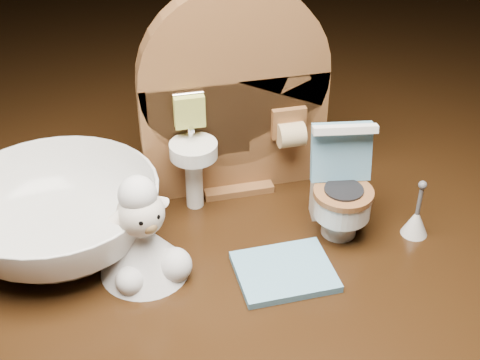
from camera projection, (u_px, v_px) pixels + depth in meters
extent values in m
cube|color=black|center=(257.00, 294.00, 0.47)|extent=(2.50, 2.50, 0.10)
cube|color=brown|center=(235.00, 133.00, 0.47)|extent=(0.13, 0.02, 0.09)
cylinder|color=brown|center=(234.00, 77.00, 0.44)|extent=(0.13, 0.02, 0.13)
cube|color=brown|center=(235.00, 181.00, 0.49)|extent=(0.05, 0.04, 0.01)
cylinder|color=white|center=(194.00, 179.00, 0.46)|extent=(0.01, 0.01, 0.04)
cylinder|color=white|center=(193.00, 150.00, 0.44)|extent=(0.03, 0.03, 0.01)
cylinder|color=silver|center=(190.00, 130.00, 0.44)|extent=(0.00, 0.00, 0.01)
cube|color=#AEB44B|center=(189.00, 112.00, 0.43)|extent=(0.02, 0.01, 0.02)
cube|color=brown|center=(289.00, 123.00, 0.46)|extent=(0.02, 0.01, 0.02)
cylinder|color=#D0B480|center=(291.00, 135.00, 0.46)|extent=(0.02, 0.02, 0.02)
cylinder|color=white|center=(339.00, 222.00, 0.44)|extent=(0.02, 0.02, 0.02)
cylinder|color=white|center=(342.00, 205.00, 0.43)|extent=(0.04, 0.04, 0.02)
cylinder|color=brown|center=(344.00, 193.00, 0.42)|extent=(0.04, 0.04, 0.00)
cube|color=white|center=(335.00, 186.00, 0.45)|extent=(0.03, 0.02, 0.05)
cube|color=#66A2C4|center=(341.00, 152.00, 0.42)|extent=(0.04, 0.02, 0.04)
cube|color=white|center=(345.00, 130.00, 0.41)|extent=(0.04, 0.01, 0.01)
cylinder|color=#9AC344|center=(352.00, 149.00, 0.43)|extent=(0.01, 0.01, 0.01)
cube|color=#66A2C4|center=(284.00, 272.00, 0.41)|extent=(0.06, 0.05, 0.00)
cone|color=white|center=(416.00, 222.00, 0.44)|extent=(0.02, 0.02, 0.02)
cylinder|color=#59595B|center=(420.00, 200.00, 0.43)|extent=(0.00, 0.00, 0.02)
sphere|color=#59595B|center=(423.00, 185.00, 0.42)|extent=(0.01, 0.01, 0.01)
cone|color=silver|center=(143.00, 248.00, 0.40)|extent=(0.05, 0.05, 0.04)
sphere|color=silver|center=(174.00, 265.00, 0.40)|extent=(0.02, 0.02, 0.02)
sphere|color=silver|center=(130.00, 281.00, 0.39)|extent=(0.02, 0.02, 0.02)
sphere|color=white|center=(141.00, 213.00, 0.39)|extent=(0.03, 0.03, 0.03)
sphere|color=#A57E4A|center=(149.00, 226.00, 0.38)|extent=(0.01, 0.01, 0.01)
sphere|color=silver|center=(137.00, 195.00, 0.38)|extent=(0.02, 0.02, 0.02)
cone|color=white|center=(118.00, 214.00, 0.38)|extent=(0.01, 0.01, 0.01)
cone|color=white|center=(159.00, 199.00, 0.39)|extent=(0.01, 0.01, 0.01)
sphere|color=black|center=(141.00, 223.00, 0.37)|extent=(0.00, 0.00, 0.00)
sphere|color=black|center=(157.00, 217.00, 0.38)|extent=(0.00, 0.00, 0.00)
imported|color=white|center=(58.00, 216.00, 0.43)|extent=(0.14, 0.14, 0.04)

